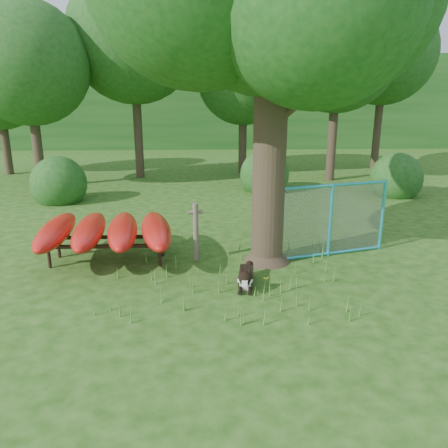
{
  "coord_description": "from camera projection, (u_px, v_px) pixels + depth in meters",
  "views": [
    {
      "loc": [
        -0.12,
        -6.85,
        3.36
      ],
      "look_at": [
        0.2,
        1.2,
        1.0
      ],
      "focal_mm": 35.0,
      "sensor_mm": 36.0,
      "label": 1
    }
  ],
  "objects": [
    {
      "name": "bg_tree_d",
      "position": [
        338.0,
        50.0,
        16.83
      ],
      "size": [
        4.8,
        4.8,
        7.5
      ],
      "color": "#34281C",
      "rests_on": "ground"
    },
    {
      "name": "wildflower_clump",
      "position": [
        266.0,
        279.0,
        7.95
      ],
      "size": [
        0.09,
        0.09,
        0.2
      ],
      "rotation": [
        0.0,
        0.0,
        -0.2
      ],
      "color": "#4C8A2D",
      "rests_on": "ground"
    },
    {
      "name": "bg_tree_c",
      "position": [
        243.0,
        78.0,
        18.89
      ],
      "size": [
        4.0,
        4.0,
        6.12
      ],
      "color": "#34281C",
      "rests_on": "ground"
    },
    {
      "name": "shrub_mid",
      "position": [
        264.0,
        190.0,
        16.23
      ],
      "size": [
        1.8,
        1.8,
        1.8
      ],
      "primitive_type": "sphere",
      "color": "#1A4C18",
      "rests_on": "ground"
    },
    {
      "name": "wooded_hillside",
      "position": [
        208.0,
        101.0,
        33.53
      ],
      "size": [
        80.0,
        12.0,
        6.0
      ],
      "primitive_type": "cube",
      "color": "#1A4C18",
      "rests_on": "ground"
    },
    {
      "name": "bg_tree_b",
      "position": [
        133.0,
        37.0,
        17.34
      ],
      "size": [
        5.2,
        5.2,
        8.22
      ],
      "color": "#34281C",
      "rests_on": "ground"
    },
    {
      "name": "kayak_rack",
      "position": [
        106.0,
        231.0,
        9.04
      ],
      "size": [
        2.98,
        2.64,
        0.89
      ],
      "rotation": [
        0.0,
        0.0,
        0.0
      ],
      "color": "black",
      "rests_on": "ground"
    },
    {
      "name": "wooden_post",
      "position": [
        196.0,
        231.0,
        9.15
      ],
      "size": [
        0.34,
        0.14,
        1.24
      ],
      "rotation": [
        0.0,
        0.0,
        0.24
      ],
      "color": "brown",
      "rests_on": "ground"
    },
    {
      "name": "fence_section",
      "position": [
        330.0,
        220.0,
        9.37
      ],
      "size": [
        2.65,
        0.83,
        2.67
      ],
      "rotation": [
        0.0,
        0.0,
        0.28
      ],
      "color": "#2AADC6",
      "rests_on": "ground"
    },
    {
      "name": "ground",
      "position": [
        215.0,
        299.0,
        7.52
      ],
      "size": [
        80.0,
        80.0,
        0.0
      ],
      "primitive_type": "plane",
      "color": "#1D470E",
      "rests_on": "ground"
    },
    {
      "name": "shrub_right",
      "position": [
        394.0,
        195.0,
        15.44
      ],
      "size": [
        1.8,
        1.8,
        1.8
      ],
      "primitive_type": "sphere",
      "color": "#1A4C18",
      "rests_on": "ground"
    },
    {
      "name": "bg_tree_e",
      "position": [
        385.0,
        53.0,
        19.78
      ],
      "size": [
        4.6,
        4.6,
        7.55
      ],
      "color": "#34281C",
      "rests_on": "ground"
    },
    {
      "name": "bg_tree_a",
      "position": [
        28.0,
        64.0,
        15.61
      ],
      "size": [
        4.4,
        4.4,
        6.7
      ],
      "color": "#34281C",
      "rests_on": "ground"
    },
    {
      "name": "shrub_left",
      "position": [
        61.0,
        201.0,
        14.53
      ],
      "size": [
        1.8,
        1.8,
        1.8
      ],
      "primitive_type": "sphere",
      "color": "#1A4C18",
      "rests_on": "ground"
    },
    {
      "name": "husky_dog",
      "position": [
        246.0,
        277.0,
        8.0
      ],
      "size": [
        0.37,
        1.09,
        0.49
      ],
      "rotation": [
        0.0,
        0.0,
        -0.13
      ],
      "color": "black",
      "rests_on": "ground"
    }
  ]
}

